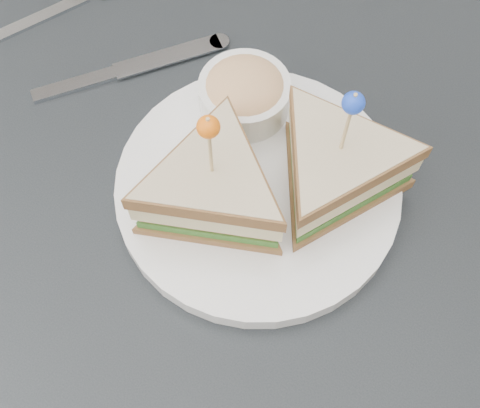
# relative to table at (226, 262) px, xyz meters

# --- Properties ---
(ground_plane) EXTENTS (3.50, 3.50, 0.00)m
(ground_plane) POSITION_rel_table_xyz_m (0.00, 0.00, -0.67)
(ground_plane) COLOR #3F3833
(table) EXTENTS (0.80, 0.80, 0.75)m
(table) POSITION_rel_table_xyz_m (0.00, 0.00, 0.00)
(table) COLOR black
(table) RESTS_ON ground
(plate_meal) EXTENTS (0.29, 0.27, 0.15)m
(plate_meal) POSITION_rel_table_xyz_m (0.01, 0.05, 0.12)
(plate_meal) COLOR white
(plate_meal) RESTS_ON table
(cutlery_fork) EXTENTS (0.08, 0.20, 0.01)m
(cutlery_fork) POSITION_rel_table_xyz_m (-0.31, 0.10, 0.08)
(cutlery_fork) COLOR silver
(cutlery_fork) RESTS_ON table
(cutlery_knife) EXTENTS (0.12, 0.19, 0.01)m
(cutlery_knife) POSITION_rel_table_xyz_m (-0.20, 0.07, 0.08)
(cutlery_knife) COLOR silver
(cutlery_knife) RESTS_ON table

